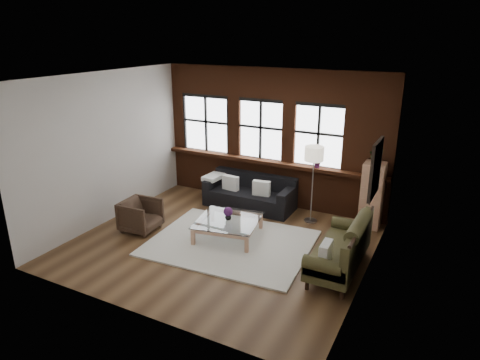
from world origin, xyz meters
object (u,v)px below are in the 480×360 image
at_px(dark_sofa, 249,192).
at_px(vase, 228,217).
at_px(armchair, 141,215).
at_px(vintage_settee, 340,245).
at_px(coffee_table, 228,229).
at_px(drawer_chest, 372,195).
at_px(floor_lamp, 313,182).

distance_m(dark_sofa, vase, 1.65).
bearing_deg(armchair, vintage_settee, -89.29).
distance_m(coffee_table, drawer_chest, 3.10).
bearing_deg(vintage_settee, dark_sofa, 144.93).
relative_size(vintage_settee, vase, 13.58).
relative_size(vase, drawer_chest, 0.10).
bearing_deg(floor_lamp, vintage_settee, -58.24).
bearing_deg(armchair, dark_sofa, -37.87).
relative_size(vintage_settee, floor_lamp, 1.01).
bearing_deg(floor_lamp, drawer_chest, 15.99).
bearing_deg(coffee_table, vintage_settee, -5.57).
distance_m(dark_sofa, coffee_table, 1.66).
relative_size(dark_sofa, drawer_chest, 1.49).
bearing_deg(coffee_table, floor_lamp, 51.14).
height_order(vintage_settee, coffee_table, vintage_settee).
bearing_deg(dark_sofa, armchair, -124.20).
xyz_separation_m(vintage_settee, vase, (-2.30, 0.22, -0.04)).
distance_m(vintage_settee, armchair, 4.10).
bearing_deg(drawer_chest, coffee_table, -142.44).
bearing_deg(dark_sofa, drawer_chest, 5.12).
bearing_deg(vintage_settee, coffee_table, 174.43).
xyz_separation_m(vintage_settee, coffee_table, (-2.30, 0.22, -0.31)).
xyz_separation_m(coffee_table, drawer_chest, (2.42, 1.86, 0.51)).
relative_size(dark_sofa, armchair, 2.88).
bearing_deg(coffee_table, dark_sofa, 101.17).
height_order(dark_sofa, vase, dark_sofa).
xyz_separation_m(drawer_chest, floor_lamp, (-1.20, -0.34, 0.22)).
distance_m(drawer_chest, floor_lamp, 1.26).
bearing_deg(vase, floor_lamp, 51.14).
xyz_separation_m(vintage_settee, armchair, (-4.09, -0.31, -0.17)).
relative_size(vintage_settee, armchair, 2.56).
height_order(vase, drawer_chest, drawer_chest).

